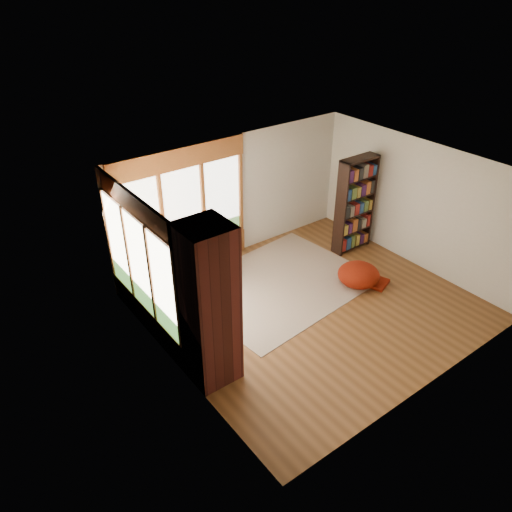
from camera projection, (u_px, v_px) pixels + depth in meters
floor at (312, 306)px, 9.23m from camera, size 5.50×5.50×0.00m
ceiling at (322, 175)px, 7.88m from camera, size 5.50×5.50×0.00m
wall_back at (234, 197)px, 10.27m from camera, size 5.50×0.04×2.60m
wall_front at (440, 319)px, 6.84m from camera, size 5.50×0.04×2.60m
wall_left at (175, 303)px, 7.15m from camera, size 0.04×5.00×2.60m
wall_right at (418, 204)px, 9.96m from camera, size 0.04×5.00×2.60m
windows_back at (183, 211)px, 9.61m from camera, size 2.82×0.10×1.90m
windows_left at (140, 264)px, 7.96m from camera, size 0.10×2.62×1.90m
roller_blind at (117, 222)px, 8.33m from camera, size 0.03×0.72×0.90m
brick_chimney at (208, 306)px, 7.09m from camera, size 0.70×0.70×2.60m
sectional_sofa at (173, 287)px, 9.23m from camera, size 2.20×2.20×0.80m
area_rug at (279, 284)px, 9.84m from camera, size 3.64×2.92×0.01m
bookshelf at (355, 205)px, 10.53m from camera, size 0.90×0.30×2.09m
pouf at (359, 274)px, 9.73m from camera, size 0.97×0.97×0.44m
dog_tan at (177, 257)px, 9.17m from camera, size 1.05×0.70×0.55m
dog_brindle at (161, 282)px, 8.57m from camera, size 0.71×0.91×0.45m
throw_pillows at (169, 263)px, 9.12m from camera, size 1.98×1.68×0.45m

